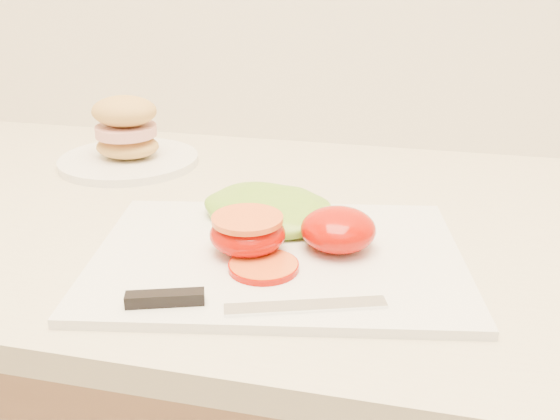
# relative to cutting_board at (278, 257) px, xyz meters

# --- Properties ---
(cutting_board) EXTENTS (0.43, 0.35, 0.01)m
(cutting_board) POSITION_rel_cutting_board_xyz_m (0.00, 0.00, 0.00)
(cutting_board) COLOR white
(cutting_board) RESTS_ON counter
(tomato_half_dome) EXTENTS (0.08, 0.08, 0.04)m
(tomato_half_dome) POSITION_rel_cutting_board_xyz_m (0.06, 0.03, 0.03)
(tomato_half_dome) COLOR #BD0D00
(tomato_half_dome) RESTS_ON cutting_board
(tomato_half_cut) EXTENTS (0.08, 0.08, 0.04)m
(tomato_half_cut) POSITION_rel_cutting_board_xyz_m (-0.03, -0.00, 0.03)
(tomato_half_cut) COLOR #BD0D00
(tomato_half_cut) RESTS_ON cutting_board
(tomato_slice_0) EXTENTS (0.07, 0.07, 0.01)m
(tomato_slice_0) POSITION_rel_cutting_board_xyz_m (-0.01, -0.04, 0.01)
(tomato_slice_0) COLOR orange
(tomato_slice_0) RESTS_ON cutting_board
(lettuce_leaf_0) EXTENTS (0.18, 0.14, 0.03)m
(lettuce_leaf_0) POSITION_rel_cutting_board_xyz_m (-0.03, 0.08, 0.02)
(lettuce_leaf_0) COLOR #84C032
(lettuce_leaf_0) RESTS_ON cutting_board
(knife) EXTENTS (0.23, 0.08, 0.01)m
(knife) POSITION_rel_cutting_board_xyz_m (-0.03, -0.12, 0.01)
(knife) COLOR silver
(knife) RESTS_ON cutting_board
(sandwich_plate) EXTENTS (0.21, 0.21, 0.11)m
(sandwich_plate) POSITION_rel_cutting_board_xyz_m (-0.30, 0.26, 0.03)
(sandwich_plate) COLOR white
(sandwich_plate) RESTS_ON counter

